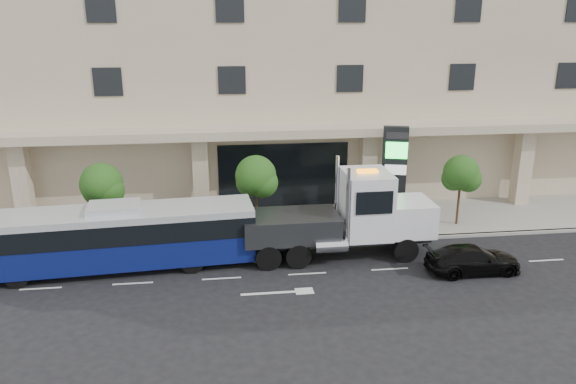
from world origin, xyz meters
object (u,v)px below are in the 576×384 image
Objects in this scene: city_bus at (117,236)px; black_sedan at (473,259)px; tow_truck at (347,218)px; signage_pylon at (394,174)px.

black_sedan is at bearing -12.59° from city_bus.
tow_truck is (11.11, 0.20, 0.35)m from city_bus.
black_sedan is 7.41m from signage_pylon.
city_bus is 1.22× the size of tow_truck.
city_bus is at bearing -179.46° from tow_truck.
city_bus is 15.42m from signage_pylon.
city_bus is 16.81m from black_sedan.
tow_truck is at bearing 63.35° from black_sedan.
city_bus is at bearing 80.78° from black_sedan.
black_sedan is at bearing -59.03° from signage_pylon.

